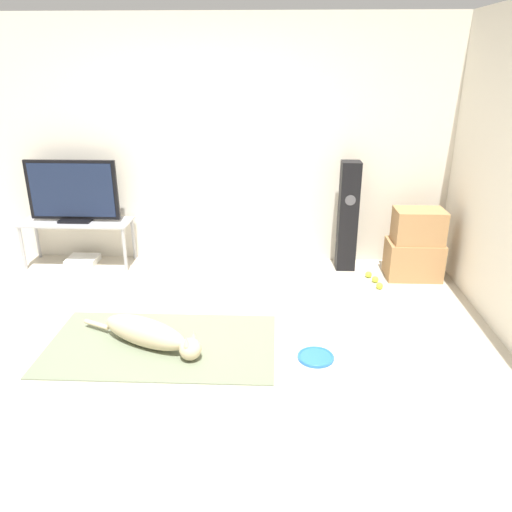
% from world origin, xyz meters
% --- Properties ---
extents(ground_plane, '(12.00, 12.00, 0.00)m').
position_xyz_m(ground_plane, '(0.00, 0.00, 0.00)').
color(ground_plane, '#BCB29E').
extents(wall_back, '(8.00, 0.06, 2.55)m').
position_xyz_m(wall_back, '(0.00, 2.10, 1.27)').
color(wall_back, silver).
rests_on(wall_back, ground_plane).
extents(area_rug, '(1.79, 1.00, 0.01)m').
position_xyz_m(area_rug, '(-0.14, 0.17, 0.01)').
color(area_rug, slate).
rests_on(area_rug, ground_plane).
extents(dog, '(1.05, 0.55, 0.23)m').
position_xyz_m(dog, '(-0.22, 0.13, 0.12)').
color(dog, beige).
rests_on(dog, area_rug).
extents(frisbee, '(0.28, 0.28, 0.03)m').
position_xyz_m(frisbee, '(1.06, 0.04, 0.01)').
color(frisbee, blue).
rests_on(frisbee, ground_plane).
extents(cardboard_box_lower, '(0.55, 0.37, 0.39)m').
position_xyz_m(cardboard_box_lower, '(2.17, 1.62, 0.19)').
color(cardboard_box_lower, '#A87A4C').
rests_on(cardboard_box_lower, ground_plane).
extents(cardboard_box_upper, '(0.48, 0.33, 0.34)m').
position_xyz_m(cardboard_box_upper, '(2.18, 1.61, 0.56)').
color(cardboard_box_upper, '#A87A4C').
rests_on(cardboard_box_upper, cardboard_box_lower).
extents(floor_speaker, '(0.20, 0.20, 1.16)m').
position_xyz_m(floor_speaker, '(1.50, 1.83, 0.58)').
color(floor_speaker, black).
rests_on(floor_speaker, ground_plane).
extents(tv_stand, '(1.16, 0.41, 0.49)m').
position_xyz_m(tv_stand, '(-1.40, 1.83, 0.43)').
color(tv_stand, '#A8A8AD').
rests_on(tv_stand, ground_plane).
extents(tv, '(0.96, 0.20, 0.66)m').
position_xyz_m(tv, '(-1.40, 1.83, 0.81)').
color(tv, black).
rests_on(tv, tv_stand).
extents(tennis_ball_by_boxes, '(0.07, 0.07, 0.07)m').
position_xyz_m(tennis_ball_by_boxes, '(1.78, 1.30, 0.03)').
color(tennis_ball_by_boxes, '#C6E033').
rests_on(tennis_ball_by_boxes, ground_plane).
extents(tennis_ball_near_speaker, '(0.07, 0.07, 0.07)m').
position_xyz_m(tennis_ball_near_speaker, '(1.71, 1.58, 0.03)').
color(tennis_ball_near_speaker, '#C6E033').
rests_on(tennis_ball_near_speaker, ground_plane).
extents(tennis_ball_loose_on_carpet, '(0.07, 0.07, 0.07)m').
position_xyz_m(tennis_ball_loose_on_carpet, '(1.76, 1.45, 0.03)').
color(tennis_ball_loose_on_carpet, '#C6E033').
rests_on(tennis_ball_loose_on_carpet, ground_plane).
extents(game_console, '(0.32, 0.29, 0.07)m').
position_xyz_m(game_console, '(-1.39, 1.83, 0.04)').
color(game_console, white).
rests_on(game_console, ground_plane).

